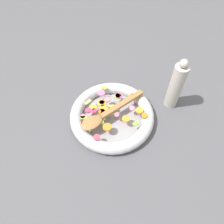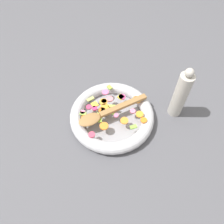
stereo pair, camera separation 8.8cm
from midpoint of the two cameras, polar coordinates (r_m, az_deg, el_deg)
ground_plane at (r=0.92m, az=2.73°, el=-1.97°), size 4.00×4.00×0.00m
skillet at (r=0.91m, az=2.78°, el=-1.21°), size 0.35×0.35×0.05m
chopped_vegetables at (r=0.89m, az=2.42°, el=0.53°), size 0.27×0.27×0.01m
wooden_spoon at (r=0.87m, az=1.41°, el=-0.35°), size 0.17×0.29×0.01m
pepper_mill at (r=0.91m, az=20.19°, el=4.08°), size 0.06×0.06×0.25m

